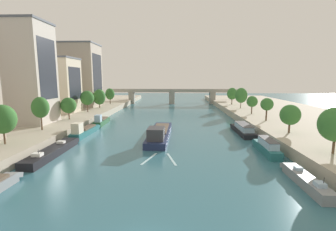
{
  "coord_description": "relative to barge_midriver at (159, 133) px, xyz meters",
  "views": [
    {
      "loc": [
        2.48,
        -16.34,
        12.83
      ],
      "look_at": [
        0.0,
        52.45,
        2.23
      ],
      "focal_mm": 25.7,
      "sensor_mm": 36.0,
      "label": 1
    }
  ],
  "objects": [
    {
      "name": "moored_boat_right_lone",
      "position": [
        19.37,
        -22.97,
        -0.39
      ],
      "size": [
        1.92,
        10.63,
        2.33
      ],
      "color": "gray",
      "rests_on": "ground"
    },
    {
      "name": "moored_boat_right_upstream",
      "position": [
        19.45,
        5.1,
        -0.06
      ],
      "size": [
        2.95,
        14.02,
        2.34
      ],
      "color": "black",
      "rests_on": "ground"
    },
    {
      "name": "moored_boat_right_end",
      "position": [
        19.44,
        -10.08,
        0.06
      ],
      "size": [
        2.26,
        10.26,
        2.62
      ],
      "color": "#23666B",
      "rests_on": "ground"
    },
    {
      "name": "building_left_tall",
      "position": [
        -34.05,
        24.44,
        9.7
      ],
      "size": [
        11.67,
        11.38,
        17.39
      ],
      "color": "beige",
      "rests_on": "quay_left"
    },
    {
      "name": "wake_behind_barge",
      "position": [
        1.15,
        -13.98,
        -1.02
      ],
      "size": [
        5.6,
        5.97,
        0.03
      ],
      "color": "#A5D1DB",
      "rests_on": "ground"
    },
    {
      "name": "tree_right_by_lamp",
      "position": [
        27.19,
        37.19,
        5.74
      ],
      "size": [
        4.41,
        4.41,
        7.5
      ],
      "color": "brown",
      "rests_on": "quay_right"
    },
    {
      "name": "tree_left_by_lamp",
      "position": [
        -24.84,
        -13.27,
        5.19
      ],
      "size": [
        4.23,
        4.23,
        6.61
      ],
      "color": "brown",
      "rests_on": "quay_left"
    },
    {
      "name": "tree_right_second",
      "position": [
        26.97,
        11.23,
        5.22
      ],
      "size": [
        3.22,
        3.22,
        5.88
      ],
      "color": "brown",
      "rests_on": "quay_right"
    },
    {
      "name": "building_left_far_end",
      "position": [
        -34.05,
        5.84,
        13.09
      ],
      "size": [
        14.77,
        10.05,
        24.16
      ],
      "color": "#BCB2A8",
      "rests_on": "quay_left"
    },
    {
      "name": "tree_left_midway",
      "position": [
        -24.87,
        -2.06,
        5.78
      ],
      "size": [
        3.51,
        3.51,
        7.02
      ],
      "color": "brown",
      "rests_on": "quay_left"
    },
    {
      "name": "moored_boat_left_end",
      "position": [
        -17.39,
        14.81,
        -0.06
      ],
      "size": [
        2.4,
        10.92,
        3.2
      ],
      "color": "#235633",
      "rests_on": "ground"
    },
    {
      "name": "moored_boat_left_upstream",
      "position": [
        -17.17,
        -12.66,
        -0.37
      ],
      "size": [
        2.77,
        15.73,
        2.38
      ],
      "color": "black",
      "rests_on": "ground"
    },
    {
      "name": "tree_left_third",
      "position": [
        -24.89,
        51.02,
        5.25
      ],
      "size": [
        3.89,
        3.89,
        6.68
      ],
      "color": "brown",
      "rests_on": "quay_left"
    },
    {
      "name": "tree_left_end_of_row",
      "position": [
        -25.45,
        26.08,
        5.54
      ],
      "size": [
        4.37,
        4.37,
        6.9
      ],
      "color": "brown",
      "rests_on": "quay_left"
    },
    {
      "name": "tree_right_midway",
      "position": [
        26.48,
        -16.59,
        5.31
      ],
      "size": [
        4.71,
        4.71,
        6.82
      ],
      "color": "brown",
      "rests_on": "quay_right"
    },
    {
      "name": "tree_left_nearest",
      "position": [
        -24.97,
        37.02,
        5.03
      ],
      "size": [
        4.44,
        4.44,
        6.91
      ],
      "color": "brown",
      "rests_on": "quay_left"
    },
    {
      "name": "quay_right",
      "position": [
        39.95,
        20.24,
        -0.02
      ],
      "size": [
        36.0,
        170.0,
        2.03
      ],
      "primitive_type": "cube",
      "color": "#B2A893",
      "rests_on": "ground"
    },
    {
      "name": "tree_right_nearest",
      "position": [
        26.96,
        50.53,
        5.52
      ],
      "size": [
        4.23,
        4.23,
        7.01
      ],
      "color": "brown",
      "rests_on": "quay_right"
    },
    {
      "name": "bridge_far",
      "position": [
        1.25,
        72.33,
        3.79
      ],
      "size": [
        65.4,
        4.4,
        7.5
      ],
      "color": "gray",
      "rests_on": "ground"
    },
    {
      "name": "tree_left_far",
      "position": [
        -25.02,
        11.37,
        4.75
      ],
      "size": [
        4.03,
        4.03,
        5.85
      ],
      "color": "brown",
      "rests_on": "quay_left"
    },
    {
      "name": "quay_left",
      "position": [
        -37.46,
        20.24,
        -0.02
      ],
      "size": [
        36.0,
        170.0,
        2.03
      ],
      "primitive_type": "cube",
      "color": "#B2A893",
      "rests_on": "ground"
    },
    {
      "name": "building_left_middle",
      "position": [
        -34.05,
        42.27,
        13.05
      ],
      "size": [
        14.51,
        13.11,
        24.09
      ],
      "color": "#A89989",
      "rests_on": "quay_left"
    },
    {
      "name": "barge_midriver",
      "position": [
        0.0,
        0.0,
        0.0
      ],
      "size": [
        4.82,
        22.48,
        3.54
      ],
      "color": "#1E284C",
      "rests_on": "ground"
    },
    {
      "name": "tree_right_end_of_row",
      "position": [
        26.8,
        22.96,
        4.85
      ],
      "size": [
        3.31,
        3.31,
        5.56
      ],
      "color": "brown",
      "rests_on": "quay_right"
    },
    {
      "name": "moored_boat_left_second",
      "position": [
        -17.35,
        2.01,
        -0.01
      ],
      "size": [
        2.7,
        12.93,
        3.49
      ],
      "color": "#23666B",
      "rests_on": "ground"
    },
    {
      "name": "tree_right_third",
      "position": [
        26.32,
        -3.07,
        4.66
      ],
      "size": [
        3.92,
        3.92,
        5.71
      ],
      "color": "brown",
      "rests_on": "quay_right"
    }
  ]
}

